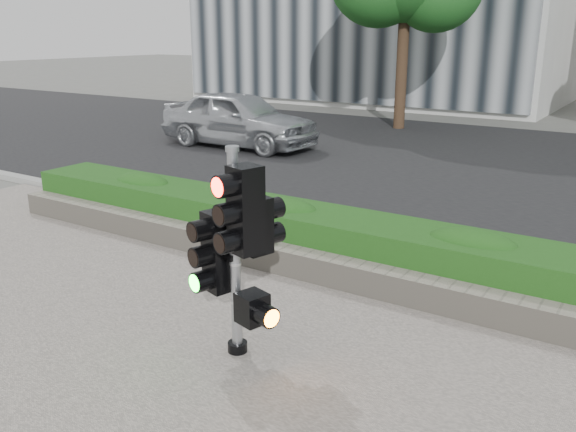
% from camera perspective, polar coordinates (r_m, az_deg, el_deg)
% --- Properties ---
extents(ground, '(120.00, 120.00, 0.00)m').
position_cam_1_polar(ground, '(6.33, -4.18, -12.27)').
color(ground, '#51514C').
rests_on(ground, ground).
extents(road, '(60.00, 13.00, 0.02)m').
position_cam_1_polar(road, '(15.09, 19.37, 4.18)').
color(road, black).
rests_on(road, ground).
extents(curb, '(60.00, 0.25, 0.12)m').
position_cam_1_polar(curb, '(8.79, 8.28, -3.40)').
color(curb, gray).
rests_on(curb, ground).
extents(stone_wall, '(12.00, 0.32, 0.34)m').
position_cam_1_polar(stone_wall, '(7.69, 4.37, -5.16)').
color(stone_wall, gray).
rests_on(stone_wall, sidewalk).
extents(hedge, '(12.00, 1.00, 0.68)m').
position_cam_1_polar(hedge, '(8.17, 6.59, -2.60)').
color(hedge, '#307825').
rests_on(hedge, sidewalk).
extents(traffic_signal, '(0.76, 0.62, 2.06)m').
position_cam_1_polar(traffic_signal, '(5.76, -4.60, -2.55)').
color(traffic_signal, black).
rests_on(traffic_signal, sidewalk).
extents(car_silver, '(4.55, 1.88, 1.54)m').
position_cam_1_polar(car_silver, '(16.96, -4.65, 9.07)').
color(car_silver, '#B8BCC0').
rests_on(car_silver, road).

